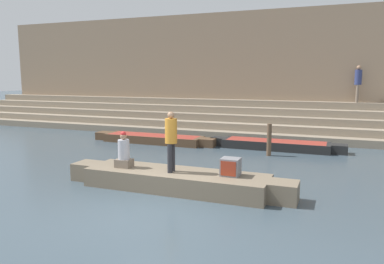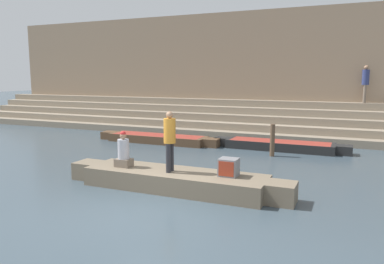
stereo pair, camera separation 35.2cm
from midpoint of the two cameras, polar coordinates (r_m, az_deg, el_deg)
name	(u,v)px [view 1 (the left image)]	position (r m, az deg, el deg)	size (l,w,h in m)	color
ground_plane	(149,210)	(8.81, -7.76, -11.67)	(120.00, 120.00, 0.00)	#3D4C56
ghat_steps	(257,123)	(19.73, 9.34, 1.43)	(36.00, 3.30, 1.75)	gray
back_wall	(265,72)	(21.35, 10.54, 8.92)	(34.20, 1.28, 6.53)	#937A60
rowboat_main	(176,180)	(10.17, -3.49, -7.27)	(6.40, 1.45, 0.50)	#756651
person_standing	(171,137)	(9.86, -4.23, -0.82)	(0.32, 0.32, 1.62)	#28282D
person_rowing	(124,153)	(10.66, -11.28, -3.14)	(0.45, 0.35, 1.02)	#756656
tv_set	(231,167)	(9.65, 4.85, -5.32)	(0.48, 0.44, 0.45)	slate
moored_boat_shore	(153,139)	(17.27, -6.50, -1.00)	(5.95, 1.15, 0.36)	brown
moored_boat_distant	(275,145)	(16.01, 11.98, -1.89)	(5.62, 1.15, 0.36)	black
mooring_post	(269,140)	(14.59, 11.00, -1.17)	(0.18, 0.18, 1.24)	brown
person_on_steps	(358,81)	(20.05, 23.52, 7.13)	(0.33, 0.33, 1.80)	#756656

